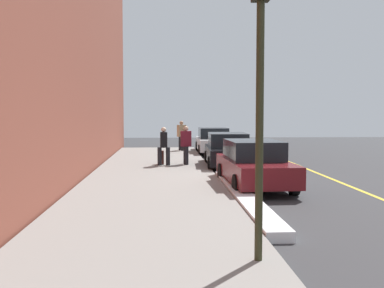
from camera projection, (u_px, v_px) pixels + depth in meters
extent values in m
plane|color=#333335|center=(247.00, 182.00, 16.30)|extent=(56.00, 56.00, 0.00)
cube|color=gray|center=(152.00, 181.00, 16.10)|extent=(28.00, 4.60, 0.15)
cube|color=gold|center=(337.00, 181.00, 16.48)|extent=(28.00, 0.14, 0.01)
cube|color=white|center=(242.00, 196.00, 13.01)|extent=(8.75, 0.56, 0.22)
cylinder|color=black|center=(231.00, 150.00, 25.63)|extent=(0.64, 0.23, 0.64)
cylinder|color=black|center=(200.00, 151.00, 25.56)|extent=(0.64, 0.23, 0.64)
cylinder|color=black|center=(225.00, 147.00, 28.44)|extent=(0.64, 0.23, 0.64)
cylinder|color=black|center=(198.00, 147.00, 28.37)|extent=(0.64, 0.23, 0.64)
cube|color=white|center=(213.00, 144.00, 26.98)|extent=(4.57, 1.86, 0.64)
cube|color=black|center=(213.00, 133.00, 27.17)|extent=(2.39, 1.63, 0.60)
cylinder|color=black|center=(252.00, 164.00, 18.99)|extent=(0.65, 0.24, 0.64)
cylinder|color=black|center=(211.00, 164.00, 18.96)|extent=(0.65, 0.24, 0.64)
cylinder|color=black|center=(243.00, 158.00, 21.64)|extent=(0.65, 0.24, 0.64)
cylinder|color=black|center=(207.00, 158.00, 21.60)|extent=(0.65, 0.24, 0.64)
cube|color=black|center=(228.00, 154.00, 20.28)|extent=(4.34, 1.95, 0.64)
cube|color=black|center=(228.00, 140.00, 20.45)|extent=(2.28, 1.68, 0.60)
cylinder|color=black|center=(294.00, 184.00, 13.67)|extent=(0.65, 0.24, 0.64)
cylinder|color=black|center=(237.00, 185.00, 13.51)|extent=(0.65, 0.24, 0.64)
cylinder|color=black|center=(269.00, 172.00, 16.49)|extent=(0.65, 0.24, 0.64)
cylinder|color=black|center=(222.00, 173.00, 16.33)|extent=(0.65, 0.24, 0.64)
cube|color=maroon|center=(255.00, 170.00, 14.98)|extent=(4.65, 1.97, 0.64)
cube|color=black|center=(253.00, 150.00, 15.17)|extent=(2.44, 1.69, 0.60)
cylinder|color=black|center=(186.00, 156.00, 20.25)|extent=(0.18, 0.18, 0.78)
cylinder|color=black|center=(186.00, 155.00, 20.61)|extent=(0.18, 0.18, 0.78)
cube|color=maroon|center=(186.00, 139.00, 20.38)|extent=(0.31, 0.47, 0.67)
sphere|color=#D8AD8C|center=(186.00, 129.00, 20.35)|extent=(0.22, 0.22, 0.22)
cylinder|color=black|center=(183.00, 144.00, 27.53)|extent=(0.19, 0.19, 0.82)
cylinder|color=black|center=(180.00, 143.00, 27.87)|extent=(0.19, 0.19, 0.82)
cube|color=tan|center=(182.00, 131.00, 27.65)|extent=(0.45, 0.55, 0.70)
sphere|color=tan|center=(182.00, 123.00, 27.62)|extent=(0.23, 0.23, 0.23)
cylinder|color=black|center=(168.00, 156.00, 20.04)|extent=(0.18, 0.18, 0.77)
cylinder|color=black|center=(160.00, 156.00, 20.00)|extent=(0.18, 0.18, 0.77)
cube|color=black|center=(164.00, 140.00, 19.97)|extent=(0.46, 0.31, 0.65)
sphere|color=beige|center=(164.00, 130.00, 19.94)|extent=(0.21, 0.21, 0.21)
cylinder|color=#2D2D19|center=(259.00, 133.00, 7.11)|extent=(0.12, 0.12, 3.94)
cube|color=#471E19|center=(161.00, 157.00, 20.43)|extent=(0.34, 0.22, 0.59)
cylinder|color=#4C4C4C|center=(161.00, 147.00, 20.40)|extent=(0.03, 0.03, 0.36)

